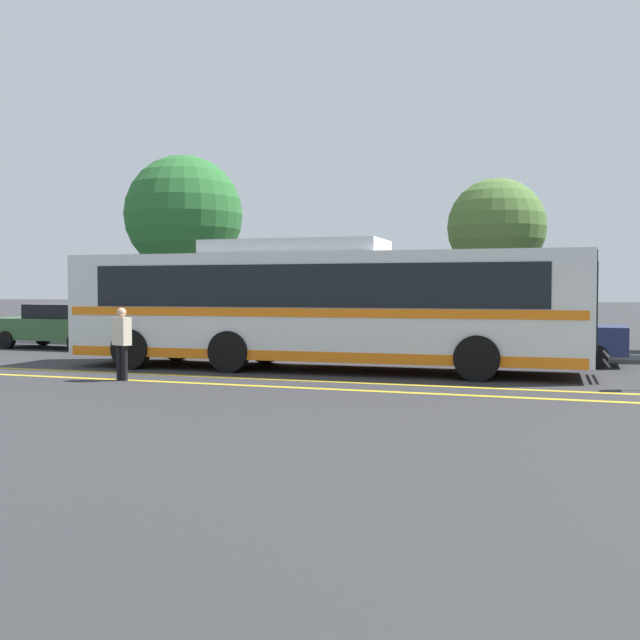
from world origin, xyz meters
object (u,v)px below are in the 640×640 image
(parked_car_0, at_px, (59,326))
(parked_car_2, at_px, (375,334))
(parked_car_1, at_px, (205,329))
(parked_car_3, at_px, (547,336))
(tree_1, at_px, (184,215))
(transit_bus, at_px, (319,304))
(tree_0, at_px, (496,228))
(pedestrian_2, at_px, (122,339))

(parked_car_0, distance_m, parked_car_2, 11.11)
(parked_car_1, bearing_deg, parked_car_3, -89.22)
(parked_car_0, distance_m, tree_1, 7.21)
(transit_bus, relative_size, parked_car_1, 3.13)
(parked_car_1, distance_m, parked_car_3, 10.27)
(tree_0, bearing_deg, parked_car_0, -162.62)
(tree_1, bearing_deg, pedestrian_2, -66.65)
(transit_bus, relative_size, parked_car_3, 3.20)
(parked_car_0, height_order, tree_0, tree_0)
(tree_1, bearing_deg, tree_0, -5.60)
(transit_bus, relative_size, parked_car_2, 3.25)
(parked_car_1, distance_m, parked_car_2, 5.56)
(transit_bus, bearing_deg, tree_0, 154.98)
(parked_car_1, height_order, tree_1, tree_1)
(transit_bus, relative_size, parked_car_0, 2.76)
(parked_car_0, relative_size, parked_car_3, 1.16)
(pedestrian_2, distance_m, tree_0, 13.75)
(parked_car_3, relative_size, tree_1, 0.56)
(transit_bus, distance_m, tree_1, 13.26)
(parked_car_0, bearing_deg, tree_1, -13.69)
(parked_car_1, bearing_deg, parked_car_0, 90.29)
(transit_bus, height_order, parked_car_2, transit_bus)
(parked_car_3, height_order, pedestrian_2, pedestrian_2)
(parked_car_1, relative_size, tree_0, 0.73)
(tree_0, bearing_deg, parked_car_1, -151.98)
(transit_bus, bearing_deg, parked_car_1, -126.97)
(transit_bus, bearing_deg, tree_1, -137.89)
(parked_car_1, distance_m, pedestrian_2, 7.15)
(parked_car_0, xyz_separation_m, tree_1, (1.68, 5.60, 4.21))
(transit_bus, bearing_deg, parked_car_2, 168.77)
(tree_0, bearing_deg, parked_car_3, -69.04)
(parked_car_2, xyz_separation_m, tree_1, (-9.43, 5.95, 4.25))
(transit_bus, distance_m, tree_0, 9.10)
(pedestrian_2, relative_size, tree_1, 0.22)
(parked_car_2, height_order, parked_car_3, same)
(pedestrian_2, relative_size, tree_0, 0.28)
(parked_car_0, xyz_separation_m, parked_car_3, (15.82, -0.26, -0.01))
(parked_car_0, relative_size, tree_0, 0.83)
(transit_bus, height_order, tree_0, tree_0)
(pedestrian_2, bearing_deg, parked_car_3, 58.69)
(tree_0, bearing_deg, parked_car_2, -121.69)
(parked_car_0, distance_m, parked_car_1, 5.55)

